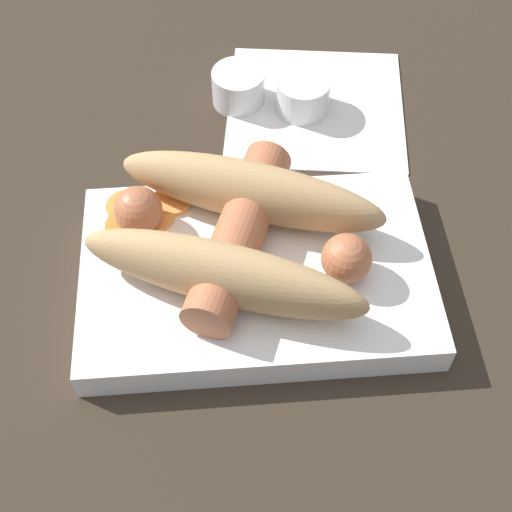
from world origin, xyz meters
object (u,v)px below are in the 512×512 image
object	(u,v)px
bread_roll	(239,230)
condiment_cup_far	(242,89)
food_tray	(256,275)
sausage	(240,234)
condiment_cup_near	(303,97)

from	to	relation	value
bread_roll	condiment_cup_far	size ratio (longest dim) A/B	4.79
food_tray	condiment_cup_far	xyz separation A→B (m)	(0.00, 0.20, 0.00)
sausage	condiment_cup_near	xyz separation A→B (m)	(0.07, 0.17, -0.03)
condiment_cup_near	condiment_cup_far	bearing A→B (deg)	163.28
food_tray	sausage	world-z (taller)	sausage
condiment_cup_near	condiment_cup_far	world-z (taller)	same
bread_roll	sausage	bearing A→B (deg)	83.66
condiment_cup_far	sausage	bearing A→B (deg)	-94.21
condiment_cup_far	condiment_cup_near	bearing A→B (deg)	-16.72
condiment_cup_near	condiment_cup_far	xyz separation A→B (m)	(-0.05, 0.02, 0.00)
bread_roll	condiment_cup_near	distance (m)	0.19
food_tray	condiment_cup_near	distance (m)	0.19
food_tray	condiment_cup_far	size ratio (longest dim) A/B	5.31
food_tray	sausage	xyz separation A→B (m)	(-0.01, 0.01, 0.03)
food_tray	condiment_cup_near	xyz separation A→B (m)	(0.05, 0.18, 0.00)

